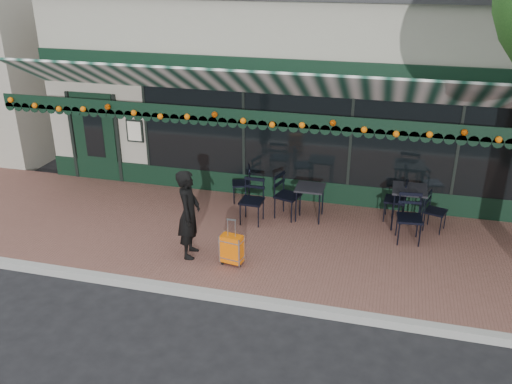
% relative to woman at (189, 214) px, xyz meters
% --- Properties ---
extents(ground, '(80.00, 80.00, 0.00)m').
position_rel_woman_xyz_m(ground, '(1.21, -0.98, -1.00)').
color(ground, black).
rests_on(ground, ground).
extents(sidewalk, '(18.00, 4.00, 0.15)m').
position_rel_woman_xyz_m(sidewalk, '(1.21, 1.02, -0.93)').
color(sidewalk, brown).
rests_on(sidewalk, ground).
extents(curb, '(18.00, 0.16, 0.15)m').
position_rel_woman_xyz_m(curb, '(1.21, -1.06, -0.93)').
color(curb, '#9E9E99').
rests_on(curb, ground).
extents(restaurant_building, '(12.00, 9.60, 4.50)m').
position_rel_woman_xyz_m(restaurant_building, '(1.21, 6.85, 1.27)').
color(restaurant_building, gray).
rests_on(restaurant_building, ground).
extents(woman, '(0.49, 0.67, 1.70)m').
position_rel_woman_xyz_m(woman, '(0.00, 0.00, 0.00)').
color(woman, black).
rests_on(woman, sidewalk).
extents(suitcase, '(0.42, 0.28, 0.90)m').
position_rel_woman_xyz_m(suitcase, '(0.85, -0.12, -0.55)').
color(suitcase, '#E96207').
rests_on(suitcase, sidewalk).
extents(cafe_table_a, '(0.69, 0.69, 0.85)m').
position_rel_woman_xyz_m(cafe_table_a, '(3.92, 2.25, -0.09)').
color(cafe_table_a, black).
rests_on(cafe_table_a, sidewalk).
extents(cafe_table_b, '(0.59, 0.59, 0.73)m').
position_rel_woman_xyz_m(cafe_table_b, '(1.90, 2.10, -0.19)').
color(cafe_table_b, black).
rests_on(cafe_table_b, sidewalk).
extents(chair_a_left, '(0.49, 0.49, 0.91)m').
position_rel_woman_xyz_m(chair_a_left, '(3.66, 2.48, -0.40)').
color(chair_a_left, black).
rests_on(chair_a_left, sidewalk).
extents(chair_a_right, '(0.52, 0.52, 0.82)m').
position_rel_woman_xyz_m(chair_a_right, '(4.48, 2.21, -0.44)').
color(chair_a_right, black).
rests_on(chair_a_right, sidewalk).
extents(chair_a_front, '(0.54, 0.54, 0.98)m').
position_rel_woman_xyz_m(chair_a_front, '(3.95, 1.57, -0.36)').
color(chair_a_front, black).
rests_on(chair_a_front, sidewalk).
extents(chair_b_left, '(0.53, 0.53, 0.85)m').
position_rel_woman_xyz_m(chair_b_left, '(0.25, 2.60, -0.43)').
color(chair_b_left, black).
rests_on(chair_b_left, sidewalk).
extents(chair_b_right, '(0.61, 0.61, 0.98)m').
position_rel_woman_xyz_m(chair_b_right, '(1.44, 2.03, -0.36)').
color(chair_b_right, black).
rests_on(chair_b_right, sidewalk).
extents(chair_b_front, '(0.49, 0.49, 0.96)m').
position_rel_woman_xyz_m(chair_b_front, '(0.76, 1.60, -0.37)').
color(chair_b_front, black).
rests_on(chair_b_front, sidewalk).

